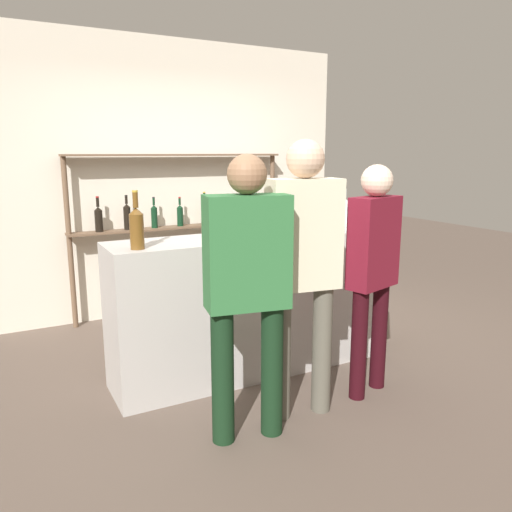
{
  "coord_description": "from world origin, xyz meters",
  "views": [
    {
      "loc": [
        -1.74,
        -3.24,
        1.68
      ],
      "look_at": [
        0.0,
        0.0,
        0.91
      ],
      "focal_mm": 35.0,
      "sensor_mm": 36.0,
      "label": 1
    }
  ],
  "objects_px": {
    "counter_bottle_2": "(243,217)",
    "customer_right": "(373,262)",
    "counter_bottle_0": "(137,227)",
    "customer_left": "(247,280)",
    "customer_center": "(303,259)",
    "counter_bottle_4": "(315,211)",
    "counter_bottle_1": "(344,210)",
    "counter_bottle_3": "(273,213)",
    "counter_bottle_5": "(244,218)"
  },
  "relations": [
    {
      "from": "counter_bottle_2",
      "to": "customer_right",
      "type": "bearing_deg",
      "value": -56.42
    },
    {
      "from": "counter_bottle_0",
      "to": "customer_left",
      "type": "xyz_separation_m",
      "value": [
        0.43,
        -0.69,
        -0.24
      ]
    },
    {
      "from": "customer_left",
      "to": "customer_center",
      "type": "relative_size",
      "value": 0.95
    },
    {
      "from": "customer_left",
      "to": "customer_right",
      "type": "height_order",
      "value": "customer_left"
    },
    {
      "from": "counter_bottle_4",
      "to": "customer_center",
      "type": "height_order",
      "value": "customer_center"
    },
    {
      "from": "counter_bottle_1",
      "to": "counter_bottle_2",
      "type": "height_order",
      "value": "same"
    },
    {
      "from": "counter_bottle_0",
      "to": "counter_bottle_1",
      "type": "relative_size",
      "value": 1.16
    },
    {
      "from": "counter_bottle_3",
      "to": "customer_right",
      "type": "distance_m",
      "value": 0.89
    },
    {
      "from": "counter_bottle_2",
      "to": "counter_bottle_0",
      "type": "bearing_deg",
      "value": -163.5
    },
    {
      "from": "customer_right",
      "to": "counter_bottle_1",
      "type": "bearing_deg",
      "value": -41.23
    },
    {
      "from": "counter_bottle_1",
      "to": "counter_bottle_2",
      "type": "xyz_separation_m",
      "value": [
        -0.95,
        0.03,
        0.0
      ]
    },
    {
      "from": "counter_bottle_1",
      "to": "counter_bottle_5",
      "type": "relative_size",
      "value": 0.86
    },
    {
      "from": "counter_bottle_1",
      "to": "counter_bottle_0",
      "type": "bearing_deg",
      "value": -172.63
    },
    {
      "from": "counter_bottle_2",
      "to": "counter_bottle_5",
      "type": "bearing_deg",
      "value": -113.9
    },
    {
      "from": "counter_bottle_0",
      "to": "counter_bottle_5",
      "type": "height_order",
      "value": "same"
    },
    {
      "from": "counter_bottle_2",
      "to": "counter_bottle_5",
      "type": "distance_m",
      "value": 0.23
    },
    {
      "from": "counter_bottle_0",
      "to": "customer_right",
      "type": "relative_size",
      "value": 0.23
    },
    {
      "from": "customer_left",
      "to": "customer_center",
      "type": "distance_m",
      "value": 0.44
    },
    {
      "from": "counter_bottle_5",
      "to": "customer_right",
      "type": "bearing_deg",
      "value": -44.33
    },
    {
      "from": "counter_bottle_3",
      "to": "counter_bottle_0",
      "type": "bearing_deg",
      "value": -169.94
    },
    {
      "from": "counter_bottle_0",
      "to": "counter_bottle_1",
      "type": "distance_m",
      "value": 1.84
    },
    {
      "from": "counter_bottle_1",
      "to": "customer_left",
      "type": "height_order",
      "value": "customer_left"
    },
    {
      "from": "counter_bottle_2",
      "to": "customer_center",
      "type": "relative_size",
      "value": 0.18
    },
    {
      "from": "counter_bottle_0",
      "to": "counter_bottle_2",
      "type": "distance_m",
      "value": 0.92
    },
    {
      "from": "counter_bottle_5",
      "to": "customer_right",
      "type": "relative_size",
      "value": 0.23
    },
    {
      "from": "counter_bottle_2",
      "to": "counter_bottle_4",
      "type": "distance_m",
      "value": 0.65
    },
    {
      "from": "counter_bottle_5",
      "to": "customer_center",
      "type": "bearing_deg",
      "value": -84.04
    },
    {
      "from": "counter_bottle_4",
      "to": "customer_right",
      "type": "height_order",
      "value": "customer_right"
    },
    {
      "from": "counter_bottle_4",
      "to": "counter_bottle_3",
      "type": "bearing_deg",
      "value": -173.86
    },
    {
      "from": "customer_right",
      "to": "customer_left",
      "type": "bearing_deg",
      "value": 80.03
    },
    {
      "from": "customer_left",
      "to": "counter_bottle_4",
      "type": "bearing_deg",
      "value": -38.9
    },
    {
      "from": "counter_bottle_1",
      "to": "customer_center",
      "type": "relative_size",
      "value": 0.18
    },
    {
      "from": "counter_bottle_0",
      "to": "customer_right",
      "type": "height_order",
      "value": "customer_right"
    },
    {
      "from": "customer_left",
      "to": "customer_center",
      "type": "xyz_separation_m",
      "value": [
        0.43,
        0.08,
        0.06
      ]
    },
    {
      "from": "counter_bottle_5",
      "to": "customer_left",
      "type": "relative_size",
      "value": 0.22
    },
    {
      "from": "customer_left",
      "to": "counter_bottle_3",
      "type": "bearing_deg",
      "value": -26.51
    },
    {
      "from": "counter_bottle_3",
      "to": "customer_right",
      "type": "height_order",
      "value": "customer_right"
    },
    {
      "from": "counter_bottle_2",
      "to": "customer_right",
      "type": "xyz_separation_m",
      "value": [
        0.56,
        -0.85,
        -0.25
      ]
    },
    {
      "from": "counter_bottle_4",
      "to": "customer_center",
      "type": "bearing_deg",
      "value": -128.21
    },
    {
      "from": "customer_center",
      "to": "counter_bottle_1",
      "type": "bearing_deg",
      "value": -39.37
    },
    {
      "from": "customer_right",
      "to": "customer_center",
      "type": "height_order",
      "value": "customer_center"
    },
    {
      "from": "customer_right",
      "to": "counter_bottle_3",
      "type": "bearing_deg",
      "value": 7.11
    },
    {
      "from": "counter_bottle_3",
      "to": "counter_bottle_5",
      "type": "relative_size",
      "value": 0.99
    },
    {
      "from": "counter_bottle_2",
      "to": "customer_right",
      "type": "distance_m",
      "value": 1.04
    },
    {
      "from": "counter_bottle_0",
      "to": "counter_bottle_3",
      "type": "xyz_separation_m",
      "value": [
        1.11,
        0.2,
        0.0
      ]
    },
    {
      "from": "counter_bottle_2",
      "to": "counter_bottle_4",
      "type": "xyz_separation_m",
      "value": [
        0.65,
        -0.02,
        0.01
      ]
    },
    {
      "from": "counter_bottle_4",
      "to": "counter_bottle_5",
      "type": "relative_size",
      "value": 0.93
    },
    {
      "from": "counter_bottle_1",
      "to": "counter_bottle_5",
      "type": "xyz_separation_m",
      "value": [
        -1.04,
        -0.18,
        0.02
      ]
    },
    {
      "from": "customer_right",
      "to": "counter_bottle_0",
      "type": "bearing_deg",
      "value": 51.89
    },
    {
      "from": "counter_bottle_1",
      "to": "customer_center",
      "type": "height_order",
      "value": "customer_center"
    }
  ]
}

